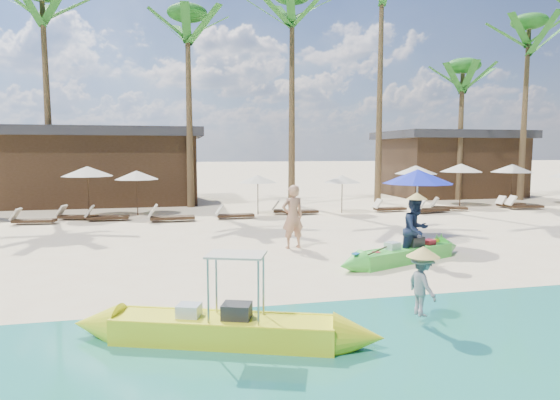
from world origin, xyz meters
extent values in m
plane|color=beige|center=(0.00, 0.00, 0.00)|extent=(240.00, 240.00, 0.00)
cube|color=tan|center=(0.00, -5.00, 0.00)|extent=(240.00, 4.50, 0.01)
cube|color=#44D340|center=(1.91, 0.30, 0.19)|extent=(3.22, 1.78, 0.38)
cube|color=white|center=(1.91, 0.30, 0.21)|extent=(2.74, 1.45, 0.17)
cube|color=#262628|center=(2.28, 0.45, 0.47)|extent=(0.55, 0.49, 0.35)
cube|color=silver|center=(1.51, 0.20, 0.44)|extent=(0.44, 0.41, 0.28)
cube|color=red|center=(2.82, 0.60, 0.41)|extent=(0.37, 0.35, 0.22)
cylinder|color=red|center=(0.95, -0.02, 0.34)|extent=(0.22, 0.22, 0.09)
cylinder|color=#262628|center=(0.75, -0.20, 0.34)|extent=(0.20, 0.20, 0.08)
sphere|color=tan|center=(0.45, -0.27, 0.39)|extent=(0.18, 0.18, 0.18)
cylinder|color=yellow|center=(3.24, 0.91, 0.39)|extent=(0.14, 0.14, 0.18)
cylinder|color=yellow|center=(3.43, 0.98, 0.39)|extent=(0.14, 0.14, 0.18)
cube|color=yellow|center=(-3.41, -4.05, 0.21)|extent=(3.50, 1.83, 0.42)
cube|color=white|center=(-3.41, -4.05, 0.23)|extent=(2.98, 1.48, 0.19)
cube|color=#262628|center=(-3.20, -4.12, 0.49)|extent=(0.53, 0.48, 0.33)
cube|color=silver|center=(-3.92, -3.87, 0.46)|extent=(0.43, 0.40, 0.28)
cube|color=beige|center=(-3.20, -4.12, 1.42)|extent=(1.02, 0.86, 0.03)
imported|color=tan|center=(-0.60, 2.73, 0.98)|extent=(0.79, 0.60, 1.96)
imported|color=#141E38|center=(2.19, 0.23, 0.89)|extent=(1.04, 0.92, 1.78)
imported|color=gray|center=(0.00, -4.03, 0.72)|extent=(0.45, 0.73, 1.09)
cylinder|color=#99999E|center=(3.50, 2.59, 1.17)|extent=(0.05, 0.05, 2.34)
cone|color=#1523C6|center=(3.50, 2.59, 2.18)|extent=(2.24, 2.24, 0.46)
cylinder|color=#352215|center=(-8.01, 11.33, 1.12)|extent=(0.06, 0.06, 2.24)
cone|color=beige|center=(-8.01, 11.33, 2.09)|extent=(2.24, 2.24, 0.45)
cube|color=#352215|center=(-9.82, 9.61, 0.14)|extent=(1.68, 0.69, 0.12)
cube|color=beige|center=(-10.54, 9.69, 0.43)|extent=(0.42, 0.56, 0.48)
cube|color=#352215|center=(-8.32, 10.50, 0.14)|extent=(1.69, 0.89, 0.11)
cube|color=beige|center=(-9.01, 10.67, 0.43)|extent=(0.47, 0.59, 0.47)
cylinder|color=#352215|center=(-5.89, 11.48, 1.01)|extent=(0.05, 0.05, 2.03)
cone|color=beige|center=(-5.89, 11.48, 1.88)|extent=(2.03, 2.03, 0.41)
cube|color=#352215|center=(-6.99, 9.92, 0.15)|extent=(1.69, 0.55, 0.12)
cube|color=beige|center=(-7.74, 9.92, 0.45)|extent=(0.38, 0.55, 0.49)
cube|color=#352215|center=(-4.28, 9.13, 0.16)|extent=(1.85, 0.62, 0.13)
cube|color=beige|center=(-5.10, 9.12, 0.49)|extent=(0.42, 0.60, 0.54)
cylinder|color=#352215|center=(-0.34, 10.57, 0.91)|extent=(0.05, 0.05, 1.82)
cone|color=beige|center=(-0.34, 10.57, 1.69)|extent=(1.82, 1.82, 0.36)
cube|color=#352215|center=(-1.55, 9.42, 0.14)|extent=(1.62, 0.56, 0.11)
cube|color=beige|center=(-2.26, 9.40, 0.43)|extent=(0.37, 0.53, 0.47)
cylinder|color=#352215|center=(3.72, 10.22, 0.89)|extent=(0.04, 0.04, 1.78)
cone|color=beige|center=(3.72, 10.22, 1.65)|extent=(1.78, 1.78, 0.36)
cube|color=#352215|center=(1.22, 10.30, 0.15)|extent=(1.75, 1.01, 0.12)
cube|color=beige|center=(0.52, 10.52, 0.44)|extent=(0.52, 0.63, 0.49)
cube|color=#352215|center=(1.65, 10.04, 0.14)|extent=(1.62, 0.71, 0.11)
cube|color=beige|center=(0.97, 9.95, 0.41)|extent=(0.41, 0.55, 0.46)
cylinder|color=#352215|center=(8.00, 10.95, 1.09)|extent=(0.05, 0.05, 2.19)
cone|color=beige|center=(8.00, 10.95, 2.03)|extent=(2.19, 2.19, 0.44)
cube|color=#352215|center=(6.25, 10.21, 0.14)|extent=(1.61, 0.59, 0.11)
cube|color=beige|center=(5.55, 10.18, 0.42)|extent=(0.38, 0.53, 0.46)
cube|color=#352215|center=(7.98, 9.27, 0.16)|extent=(1.85, 0.90, 0.12)
cube|color=beige|center=(7.21, 9.12, 0.47)|extent=(0.50, 0.64, 0.52)
cylinder|color=#352215|center=(10.99, 11.52, 1.12)|extent=(0.06, 0.06, 2.25)
cone|color=beige|center=(10.99, 11.52, 2.09)|extent=(2.25, 2.25, 0.45)
cube|color=#352215|center=(9.31, 9.86, 0.15)|extent=(1.77, 1.05, 0.12)
cube|color=beige|center=(8.61, 10.10, 0.44)|extent=(0.53, 0.64, 0.49)
cylinder|color=#352215|center=(13.72, 10.94, 1.11)|extent=(0.06, 0.06, 2.22)
cone|color=beige|center=(13.72, 10.94, 2.06)|extent=(2.22, 2.22, 0.44)
cube|color=#352215|center=(13.48, 9.57, 0.15)|extent=(1.81, 0.82, 0.12)
cube|color=beige|center=(12.72, 9.68, 0.46)|extent=(0.47, 0.62, 0.51)
cube|color=#352215|center=(13.40, 10.51, 0.14)|extent=(1.57, 0.62, 0.11)
cube|color=beige|center=(12.72, 10.46, 0.41)|extent=(0.38, 0.52, 0.45)
cone|color=brown|center=(-10.45, 15.08, 5.45)|extent=(0.40, 0.40, 10.89)
cone|color=brown|center=(-3.36, 14.27, 5.04)|extent=(0.40, 0.40, 10.08)
ellipsoid|color=#226118|center=(-3.36, 14.27, 10.08)|extent=(2.08, 2.08, 0.88)
cone|color=brown|center=(2.15, 14.01, 5.63)|extent=(0.40, 0.40, 11.26)
cone|color=brown|center=(7.45, 14.38, 6.58)|extent=(0.40, 0.40, 13.16)
cone|color=brown|center=(12.84, 14.52, 4.04)|extent=(0.40, 0.40, 8.07)
ellipsoid|color=#226118|center=(12.84, 14.52, 8.07)|extent=(2.08, 2.08, 0.88)
cone|color=brown|center=(16.57, 13.68, 5.32)|extent=(0.40, 0.40, 10.64)
ellipsoid|color=#226118|center=(16.57, 13.68, 10.64)|extent=(2.08, 2.08, 0.88)
cube|color=#352215|center=(-8.00, 17.50, 1.90)|extent=(10.00, 6.00, 3.80)
cube|color=#2D2D33|center=(-8.00, 17.50, 4.05)|extent=(10.80, 6.60, 0.50)
cube|color=#352215|center=(14.00, 17.50, 1.90)|extent=(8.00, 6.00, 3.80)
cube|color=#2D2D33|center=(14.00, 17.50, 4.05)|extent=(8.80, 6.60, 0.50)
camera|label=1|loc=(-4.06, -11.11, 3.00)|focal=30.00mm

